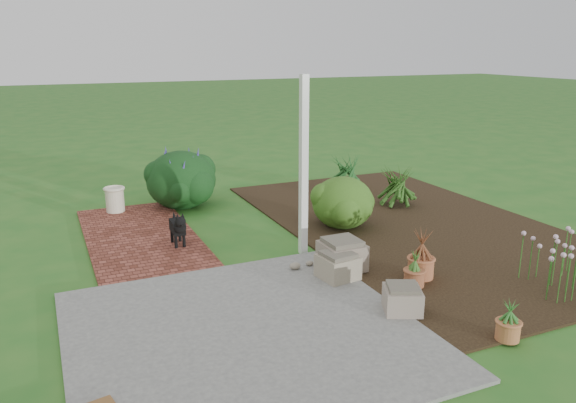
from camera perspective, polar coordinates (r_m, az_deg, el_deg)
name	(u,v)px	position (r m, az deg, el deg)	size (l,w,h in m)	color
ground	(287,259)	(7.84, -0.14, -5.81)	(80.00, 80.00, 0.00)	#25651F
concrete_patio	(245,332)	(5.94, -4.43, -13.06)	(3.50, 3.50, 0.04)	#5F5F5D
brick_path	(140,236)	(8.98, -14.77, -3.39)	(1.60, 3.50, 0.04)	#59271C
garden_bed	(413,225)	(9.45, 12.59, -2.32)	(4.00, 7.00, 0.03)	black
veranda_post	(304,167)	(7.69, 1.60, 3.48)	(0.10, 0.10, 2.50)	white
stone_trough_near	(402,300)	(6.36, 11.54, -9.78)	(0.39, 0.39, 0.26)	gray
stone_trough_mid	(338,267)	(7.10, 5.08, -6.62)	(0.44, 0.44, 0.29)	gray
stone_trough_far	(342,256)	(7.39, 5.50, -5.52)	(0.52, 0.52, 0.34)	#796D5B
black_dog	(178,226)	(8.28, -11.12, -2.49)	(0.18, 0.57, 0.49)	black
cream_ceramic_urn	(115,200)	(10.28, -17.18, 0.17)	(0.32, 0.32, 0.42)	beige
evergreen_shrub	(343,201)	(9.03, 5.60, 0.03)	(0.99, 0.99, 0.84)	#1F4312
agapanthus_clump_back	(397,182)	(10.39, 10.97, 1.96)	(0.96, 0.96, 0.87)	#0D380A
agapanthus_clump_front	(347,169)	(11.40, 5.99, 3.30)	(0.95, 0.95, 0.84)	#113A17
pink_flower_patch	(569,262)	(7.50, 26.67, -5.51)	(1.08, 1.08, 0.69)	#113D0F
terracotta_pot_bronze	(421,268)	(7.31, 13.33, -6.54)	(0.33, 0.33, 0.26)	#A05A36
terracotta_pot_small_left	(414,278)	(7.06, 12.70, -7.56)	(0.25, 0.25, 0.21)	brown
terracotta_pot_small_right	(508,330)	(6.12, 21.44, -12.09)	(0.24, 0.24, 0.20)	#AD653A
purple_flowering_bush	(181,178)	(10.36, -10.82, 2.32)	(1.25, 1.25, 1.07)	black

